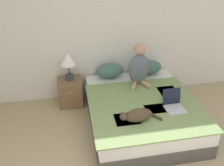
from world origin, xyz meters
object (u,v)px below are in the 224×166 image
nightstand (70,92)px  table_lamp (68,61)px  bed (140,111)px  pillow_near (110,71)px  laptop_open (174,105)px  cat_tabby (137,115)px  pillow_far (148,67)px  person_sitting (139,67)px

nightstand → table_lamp: table_lamp is taller
bed → table_lamp: table_lamp is taller
pillow_near → laptop_open: (0.78, -1.13, -0.08)m
cat_tabby → nightstand: size_ratio=1.21×
pillow_far → cat_tabby: size_ratio=0.85×
pillow_near → table_lamp: size_ratio=1.01×
nightstand → cat_tabby: bearing=-55.3°
pillow_near → pillow_far: bearing=0.0°
bed → person_sitting: 0.76m
person_sitting → cat_tabby: size_ratio=1.21×
bed → laptop_open: laptop_open is taller
laptop_open → nightstand: 1.90m
nightstand → pillow_far: bearing=1.3°
laptop_open → person_sitting: bearing=108.5°
person_sitting → pillow_far: bearing=47.3°
pillow_near → pillow_far: same height
bed → person_sitting: (0.09, 0.51, 0.56)m
pillow_far → cat_tabby: pillow_far is taller
bed → cat_tabby: bearing=-112.4°
pillow_near → pillow_far: 0.74m
pillow_far → laptop_open: (0.04, -1.13, -0.08)m
pillow_near → nightstand: size_ratio=1.02×
table_lamp → cat_tabby: bearing=-56.2°
bed → pillow_near: (-0.37, 0.81, 0.38)m
person_sitting → cat_tabby: (-0.31, -1.03, -0.22)m
bed → nightstand: bearing=145.1°
laptop_open → nightstand: (-1.53, 1.10, -0.28)m
pillow_near → cat_tabby: size_ratio=0.85×
person_sitting → table_lamp: bearing=166.0°
bed → person_sitting: bearing=80.0°
pillow_far → laptop_open: 1.14m
bed → pillow_near: 0.97m
cat_tabby → nightstand: (-0.90, 1.30, -0.32)m
person_sitting → nightstand: (-1.21, 0.27, -0.54)m
cat_tabby → table_lamp: table_lamp is taller
bed → nightstand: nightstand is taller
pillow_near → person_sitting: size_ratio=0.70×
cat_tabby → laptop_open: laptop_open is taller
person_sitting → table_lamp: 1.24m
pillow_far → cat_tabby: 1.46m
laptop_open → table_lamp: table_lamp is taller
bed → table_lamp: size_ratio=3.82×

